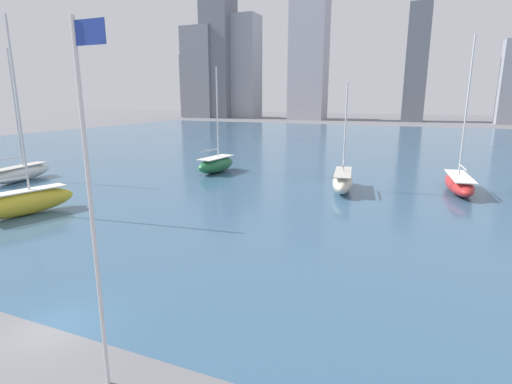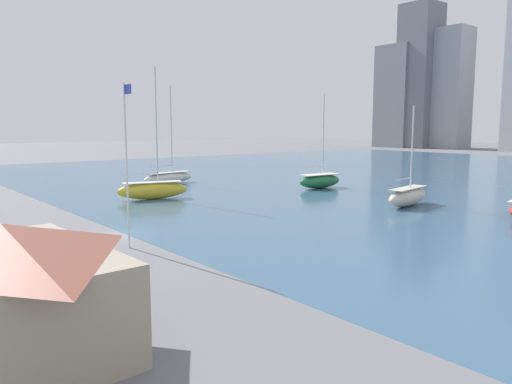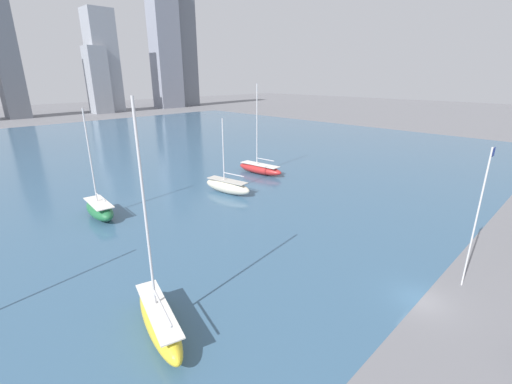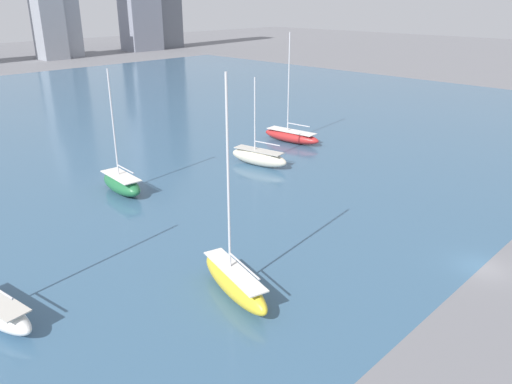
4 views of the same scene
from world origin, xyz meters
name	(u,v)px [view 1 (image 1 of 4)]	position (x,y,z in m)	size (l,w,h in m)	color
ground_plane	(54,328)	(0.00, 0.00, 0.00)	(500.00, 500.00, 0.00)	slate
harbor_water	(348,148)	(0.00, 70.00, 0.00)	(180.00, 140.00, 0.00)	#385B7A
flag_pole	(92,205)	(4.81, -1.77, 6.63)	(1.24, 0.14, 12.27)	silver
distant_city_skyline	(364,57)	(-13.68, 170.93, 26.78)	(207.35, 20.76, 66.40)	slate
sailboat_green	(216,164)	(-11.58, 36.03, 1.14)	(3.23, 7.59, 13.81)	#236B3D
sailboat_yellow	(22,202)	(-17.12, 11.59, 1.22)	(4.13, 9.04, 16.36)	yellow
sailboat_cream	(343,181)	(6.39, 31.75, 1.14)	(3.49, 8.70, 11.48)	beige
sailboat_white	(19,173)	(-30.75, 21.47, 1.04)	(3.35, 9.50, 15.47)	white
sailboat_red	(459,183)	(18.00, 36.02, 1.02)	(3.46, 9.91, 16.14)	#B72828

